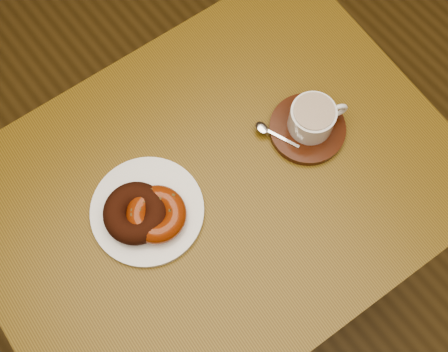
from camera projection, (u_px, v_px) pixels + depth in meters
ground at (329, 327)px, 1.71m from camera, size 6.00×6.00×0.00m
cafe_table at (216, 207)px, 1.13m from camera, size 0.90×0.70×0.81m
donut_plate at (147, 211)px, 0.99m from camera, size 0.23×0.23×0.01m
donut_cinnamon at (136, 213)px, 0.96m from camera, size 0.13×0.13×0.04m
donut_caramel at (156, 214)px, 0.96m from camera, size 0.13×0.13×0.04m
saucer at (307, 129)px, 1.04m from camera, size 0.18×0.18×0.02m
coffee_cup at (313, 118)px, 1.01m from camera, size 0.11×0.08×0.06m
teaspoon at (266, 130)px, 1.03m from camera, size 0.04×0.09×0.01m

